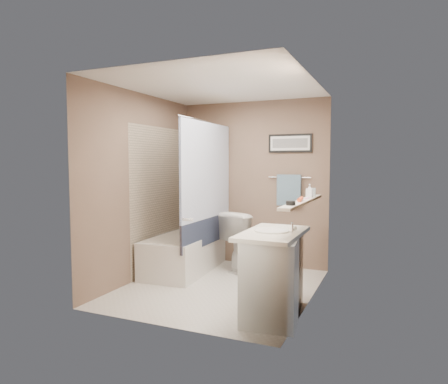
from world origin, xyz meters
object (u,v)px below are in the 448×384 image
at_px(soap_bottle, 310,191).
at_px(glass_jar, 312,192).
at_px(toilet, 250,240).
at_px(candle_bowl_near, 291,203).
at_px(bathtub, 185,253).
at_px(vanity, 273,276).
at_px(hair_brush_front, 300,199).

bearing_deg(soap_bottle, glass_jar, 90.00).
relative_size(toilet, glass_jar, 8.34).
bearing_deg(candle_bowl_near, toilet, 121.00).
relative_size(candle_bowl_near, glass_jar, 0.90).
distance_m(toilet, soap_bottle, 1.41).
distance_m(bathtub, vanity, 1.96).
bearing_deg(candle_bowl_near, soap_bottle, 90.00).
bearing_deg(soap_bottle, toilet, 143.79).
distance_m(toilet, candle_bowl_near, 1.99).
bearing_deg(vanity, soap_bottle, 70.05).
bearing_deg(bathtub, hair_brush_front, -27.90).
relative_size(glass_jar, soap_bottle, 0.66).
relative_size(hair_brush_front, soap_bottle, 1.44).
distance_m(vanity, soap_bottle, 1.14).
xyz_separation_m(bathtub, toilet, (0.83, 0.38, 0.17)).
bearing_deg(hair_brush_front, bathtub, 155.92).
distance_m(vanity, candle_bowl_near, 0.76).
distance_m(hair_brush_front, glass_jar, 0.64).
height_order(toilet, candle_bowl_near, candle_bowl_near).
relative_size(bathtub, toilet, 1.80).
relative_size(vanity, candle_bowl_near, 10.00).
relative_size(bathtub, candle_bowl_near, 16.67).
bearing_deg(soap_bottle, vanity, -102.97).
relative_size(toilet, candle_bowl_near, 9.27).
height_order(vanity, glass_jar, glass_jar).
xyz_separation_m(bathtub, glass_jar, (1.79, -0.16, 0.92)).
bearing_deg(glass_jar, toilet, 150.44).
height_order(toilet, glass_jar, glass_jar).
bearing_deg(glass_jar, bathtub, 174.82).
height_order(glass_jar, soap_bottle, soap_bottle).
bearing_deg(toilet, vanity, 138.00).
xyz_separation_m(candle_bowl_near, hair_brush_front, (0.00, 0.41, 0.00)).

